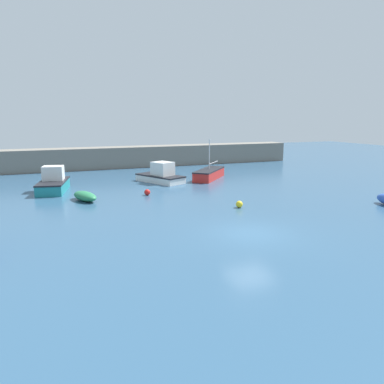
# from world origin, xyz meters

# --- Properties ---
(ground_plane) EXTENTS (120.00, 120.00, 0.20)m
(ground_plane) POSITION_xyz_m (0.00, 0.00, -0.10)
(ground_plane) COLOR #2D5170
(harbor_breakwater) EXTENTS (44.16, 3.01, 2.52)m
(harbor_breakwater) POSITION_xyz_m (0.00, 29.42, 1.26)
(harbor_breakwater) COLOR slate
(harbor_breakwater) RESTS_ON ground_plane
(cabin_cruiser_white) EXTENTS (4.00, 5.36, 1.95)m
(cabin_cruiser_white) POSITION_xyz_m (0.44, 17.17, 0.67)
(cabin_cruiser_white) COLOR white
(cabin_cruiser_white) RESTS_ON ground_plane
(sailboat_short_mast) EXTENTS (4.98, 5.24, 3.98)m
(sailboat_short_mast) POSITION_xyz_m (5.53, 17.28, 0.50)
(sailboat_short_mast) COLOR red
(sailboat_short_mast) RESTS_ON ground_plane
(motorboat_grey_hull) EXTENTS (3.00, 5.12, 2.10)m
(motorboat_grey_hull) POSITION_xyz_m (-9.24, 16.28, 0.70)
(motorboat_grey_hull) COLOR teal
(motorboat_grey_hull) RESTS_ON ground_plane
(rowboat_white_midwater) EXTENTS (2.02, 3.01, 0.69)m
(rowboat_white_midwater) POSITION_xyz_m (-7.24, 11.58, 0.35)
(rowboat_white_midwater) COLOR #287A4C
(rowboat_white_midwater) RESTS_ON ground_plane
(mooring_buoy_red) EXTENTS (0.48, 0.48, 0.48)m
(mooring_buoy_red) POSITION_xyz_m (-2.43, 11.77, 0.24)
(mooring_buoy_red) COLOR red
(mooring_buoy_red) RESTS_ON ground_plane
(mooring_buoy_yellow) EXTENTS (0.48, 0.48, 0.48)m
(mooring_buoy_yellow) POSITION_xyz_m (2.30, 5.37, 0.24)
(mooring_buoy_yellow) COLOR yellow
(mooring_buoy_yellow) RESTS_ON ground_plane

